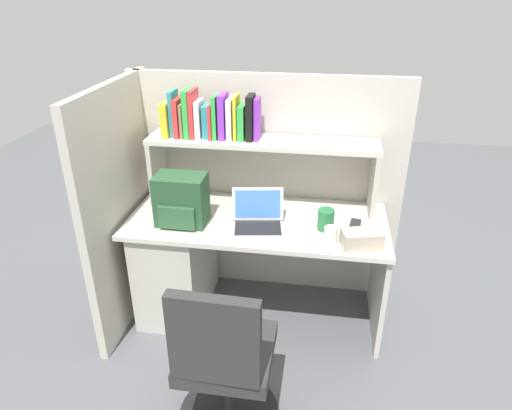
# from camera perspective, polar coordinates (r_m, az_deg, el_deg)

# --- Properties ---
(ground_plane) EXTENTS (8.00, 8.00, 0.00)m
(ground_plane) POSITION_cam_1_polar(r_m,az_deg,el_deg) (3.26, 0.14, -13.13)
(ground_plane) COLOR #595B60
(desk) EXTENTS (1.60, 0.70, 0.73)m
(desk) POSITION_cam_1_polar(r_m,az_deg,el_deg) (3.09, -7.06, -6.52)
(desk) COLOR beige
(desk) RESTS_ON ground_plane
(cubicle_partition_rear) EXTENTS (1.84, 0.05, 1.55)m
(cubicle_partition_rear) POSITION_cam_1_polar(r_m,az_deg,el_deg) (3.17, 1.20, 2.20)
(cubicle_partition_rear) COLOR #BCB5A8
(cubicle_partition_rear) RESTS_ON ground_plane
(cubicle_partition_left) EXTENTS (0.05, 1.06, 1.55)m
(cubicle_partition_left) POSITION_cam_1_polar(r_m,az_deg,el_deg) (3.02, -16.15, -0.17)
(cubicle_partition_left) COLOR #BCB5A8
(cubicle_partition_left) RESTS_ON ground_plane
(overhead_hutch) EXTENTS (1.44, 0.28, 0.45)m
(overhead_hutch) POSITION_cam_1_polar(r_m,az_deg,el_deg) (2.89, 0.77, 6.32)
(overhead_hutch) COLOR #BCB7AC
(overhead_hutch) RESTS_ON desk
(reference_books_on_shelf) EXTENTS (0.60, 0.19, 0.30)m
(reference_books_on_shelf) POSITION_cam_1_polar(r_m,az_deg,el_deg) (2.88, -5.81, 10.83)
(reference_books_on_shelf) COLOR yellow
(reference_books_on_shelf) RESTS_ON overhead_hutch
(laptop) EXTENTS (0.35, 0.31, 0.22)m
(laptop) POSITION_cam_1_polar(r_m,az_deg,el_deg) (2.73, 0.23, -1.82)
(laptop) COLOR #B7BABF
(laptop) RESTS_ON desk
(backpack) EXTENTS (0.30, 0.22, 0.31)m
(backpack) POSITION_cam_1_polar(r_m,az_deg,el_deg) (2.77, -9.31, 0.56)
(backpack) COLOR #264C2D
(backpack) RESTS_ON desk
(computer_mouse) EXTENTS (0.08, 0.11, 0.03)m
(computer_mouse) POSITION_cam_1_polar(r_m,az_deg,el_deg) (2.81, 12.26, -2.43)
(computer_mouse) COLOR #262628
(computer_mouse) RESTS_ON desk
(paper_cup) EXTENTS (0.08, 0.08, 0.11)m
(paper_cup) POSITION_cam_1_polar(r_m,az_deg,el_deg) (2.59, 9.30, -3.80)
(paper_cup) COLOR white
(paper_cup) RESTS_ON desk
(tissue_box) EXTENTS (0.24, 0.17, 0.10)m
(tissue_box) POSITION_cam_1_polar(r_m,az_deg,el_deg) (2.60, 13.05, -4.20)
(tissue_box) COLOR #BFB299
(tissue_box) RESTS_ON desk
(snack_canister) EXTENTS (0.10, 0.10, 0.13)m
(snack_canister) POSITION_cam_1_polar(r_m,az_deg,el_deg) (2.73, 8.70, -1.82)
(snack_canister) COLOR #26723F
(snack_canister) RESTS_ON desk
(office_chair) EXTENTS (0.52, 0.52, 0.93)m
(office_chair) POSITION_cam_1_polar(r_m,az_deg,el_deg) (2.33, -3.93, -19.82)
(office_chair) COLOR black
(office_chair) RESTS_ON ground_plane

